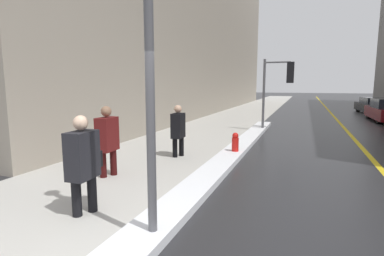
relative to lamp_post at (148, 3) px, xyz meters
The scene contains 10 objects.
sidewalk_slab 14.85m from the lamp_post, 99.09° to the left, with size 4.00×80.00×0.01m.
road_centre_stripe 15.13m from the lamp_post, 75.53° to the left, with size 0.16×80.00×0.00m.
snow_bank_curb 6.21m from the lamp_post, 91.04° to the left, with size 0.66×14.55×0.15m.
lamp_post is the anchor object (origin of this frame).
traffic_light_near 10.49m from the lamp_post, 85.57° to the left, with size 1.31×0.32×3.21m.
pedestrian_in_glasses 2.62m from the lamp_post, 165.73° to the left, with size 0.34×0.74×1.62m.
pedestrian_trailing 3.84m from the lamp_post, 136.54° to the left, with size 0.34×0.54×1.62m.
pedestrian_nearside 5.25m from the lamp_post, 109.10° to the left, with size 0.31×0.51×1.51m.
parked_car_black 22.91m from the lamp_post, 73.02° to the left, with size 2.11×4.64×1.17m.
fire_hydrant 5.85m from the lamp_post, 90.23° to the left, with size 0.20×0.20×0.70m.
Camera 1 is at (2.13, -2.72, 2.09)m, focal length 28.00 mm.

